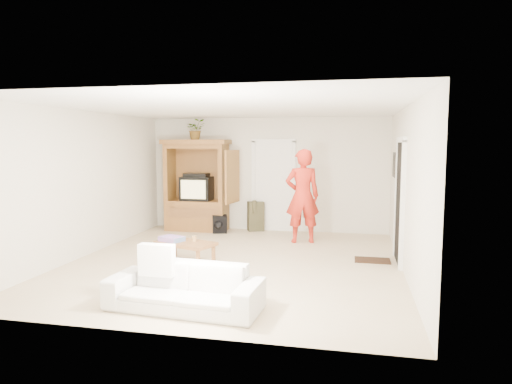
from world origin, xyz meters
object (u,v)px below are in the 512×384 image
coffee_table (186,245)px  armoire (198,191)px  man (302,196)px  sofa (184,287)px

coffee_table → armoire: bearing=124.9°
man → coffee_table: 2.75m
armoire → sofa: (1.54, -4.91, -0.63)m
man → coffee_table: (-1.74, -2.03, -0.64)m
man → sofa: bearing=60.9°
armoire → sofa: bearing=-72.6°
man → armoire: bearing=-33.9°
sofa → coffee_table: sofa is taller
man → coffee_table: man is taller
man → sofa: size_ratio=1.02×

